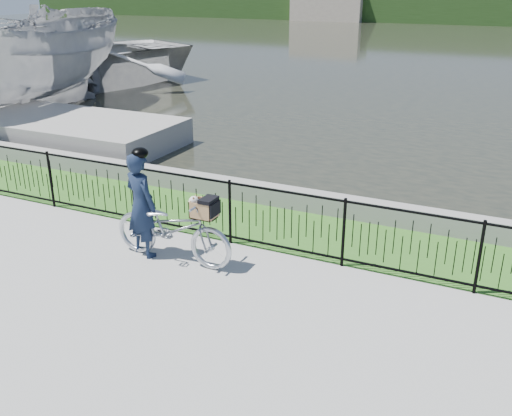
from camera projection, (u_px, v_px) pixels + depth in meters
The scene contains 12 objects.
ground at pixel (241, 299), 8.14m from camera, with size 120.00×120.00×0.00m, color gray.
grass_strip at pixel (305, 231), 10.33m from camera, with size 60.00×2.00×0.01m, color #31651F.
water at pixel (476, 53), 35.85m from camera, with size 120.00×120.00×0.00m, color #26281E.
quay_wall at pixel (323, 203), 11.09m from camera, with size 60.00×0.30×0.40m, color gray.
fence at pixel (284, 222), 9.27m from camera, with size 14.00×0.06×1.15m, color black, non-canonical shape.
far_treeline at pixel (505, 9), 57.97m from camera, with size 120.00×6.00×3.00m, color #244319.
far_building_left at pixel (330, 2), 63.23m from camera, with size 8.00×4.00×4.00m, color #A59784.
dock at pixel (19, 124), 16.59m from camera, with size 10.00×3.00×0.70m, color gray.
bicycle_rig at pixel (173, 228), 9.07m from camera, with size 2.12×0.74×1.20m.
cyclist at pixel (141, 203), 9.15m from camera, with size 0.74×0.60×1.83m.
boat_near at pixel (23, 58), 18.02m from camera, with size 4.61×9.84×5.47m.
boat_far at pixel (45, 59), 23.26m from camera, with size 12.97×14.60×2.50m.
Camera 1 is at (3.22, -6.31, 4.23)m, focal length 40.00 mm.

